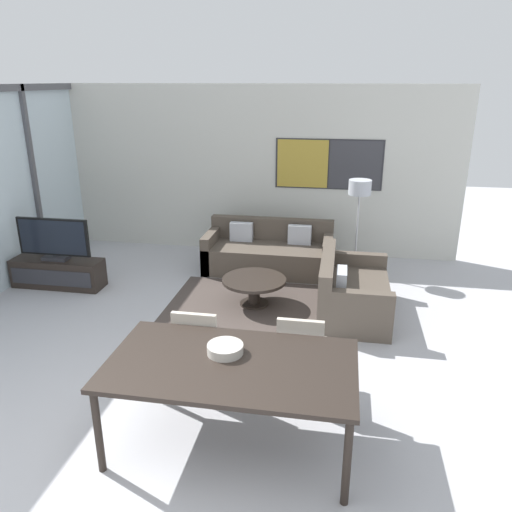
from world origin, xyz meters
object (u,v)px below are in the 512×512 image
Objects in this scene: tv_console at (58,273)px; sofa_main at (269,253)px; coffee_table at (254,285)px; floor_lamp at (359,195)px; sofa_side at (348,294)px; fruit_bowl at (225,348)px; dining_table at (231,369)px; dining_chair_centre at (301,348)px; television at (54,240)px; dining_chair_left at (199,341)px.

sofa_main reaches higher than tv_console.
floor_lamp is at bearing 46.78° from coffee_table.
fruit_bowl is (-1.01, -2.50, 0.54)m from sofa_side.
dining_table is 2.31× the size of dining_chair_centre.
dining_chair_centre is at bearing -28.75° from television.
sofa_main reaches higher than dining_table.
floor_lamp is at bearing -4.00° from sofa_side.
television is 1.25× the size of dining_chair_left.
sofa_side is at bearing 68.03° from fruit_bowl.
sofa_side is 1.74× the size of coffee_table.
coffee_table is 2.87× the size of fruit_bowl.
television is 3.19m from sofa_main.
dining_chair_left reaches higher than sofa_main.
dining_table is at bearing -41.13° from television.
sofa_side is 1.23m from coffee_table.
television is 1.25× the size of dining_chair_centre.
coffee_table is at bearing -133.22° from floor_lamp.
sofa_main is 6.63× the size of fruit_bowl.
television is at bearing 151.25° from dining_chair_centre.
dining_chair_centre is 0.58× the size of floor_lamp.
television reaches higher than coffee_table.
fruit_bowl is 0.20× the size of floor_lamp.
dining_chair_left is at bearing -95.44° from coffee_table.
floor_lamp reaches higher than dining_chair_centre.
television is 4.27m from dining_table.
tv_console is at bearing 177.54° from coffee_table.
fruit_bowl reaches higher than dining_table.
dining_chair_centre reaches higher than coffee_table.
fruit_bowl is (0.22, -3.90, 0.54)m from sofa_main.
sofa_main is at bearing 22.69° from tv_console.
floor_lamp reaches higher than television.
fruit_bowl reaches higher than sofa_side.
sofa_main is 1.00× the size of dining_table.
floor_lamp reaches higher than dining_table.
television is 3.44m from dining_chair_left.
dining_table is 4.27m from floor_lamp.
television reaches higher than dining_chair_centre.
sofa_main is 3.31m from dining_chair_left.
dining_chair_left reaches higher than coffee_table.
floor_lamp reaches higher than tv_console.
dining_chair_left reaches higher than dining_table.
dining_chair_centre is 3.45m from floor_lamp.
fruit_bowl reaches higher than coffee_table.
tv_console is at bearing -163.05° from floor_lamp.
dining_table is at bearing -56.53° from dining_chair_left.
television is 4.48m from floor_lamp.
dining_chair_centre is (0.79, -1.91, 0.22)m from coffee_table.
sofa_side reaches higher than dining_table.
sofa_side is at bearing -2.47° from tv_console.
dining_chair_left is 1.00× the size of dining_chair_centre.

